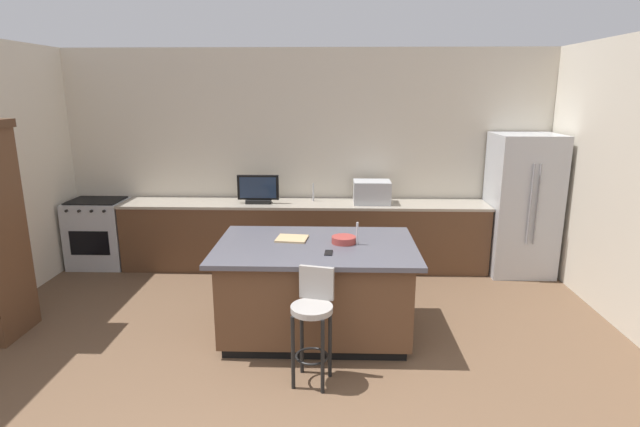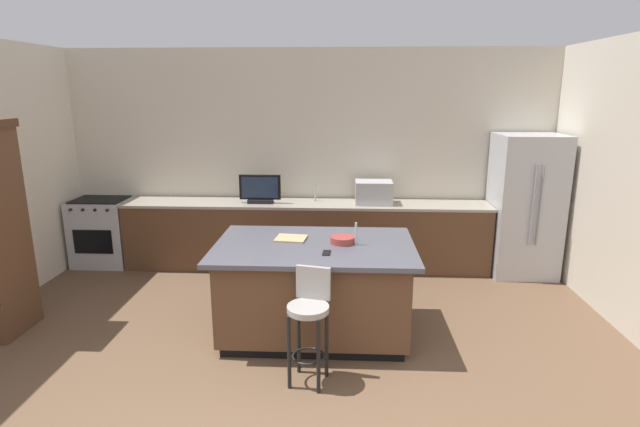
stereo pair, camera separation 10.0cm
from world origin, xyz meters
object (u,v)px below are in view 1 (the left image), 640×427
Objects in this scene: refrigerator at (521,205)px; microwave at (372,192)px; cutting_board at (292,239)px; fruit_bowl at (344,240)px; cell_phone at (329,253)px; range_oven at (100,233)px; kitchen_island at (316,288)px; tv_monitor at (258,190)px; bar_stool_center at (313,316)px.

microwave is (-1.94, 0.07, 0.14)m from refrigerator.
refrigerator reaches higher than cutting_board.
microwave is at bearing 77.88° from fruit_bowl.
range_oven is at bearing 148.44° from cell_phone.
cell_phone reaches higher than kitchen_island.
tv_monitor is 2.11m from fruit_bowl.
fruit_bowl is at bearing 68.41° from cell_phone.
kitchen_island is 3.21m from refrigerator.
tv_monitor is at bearing -1.32° from range_oven.
bar_stool_center is at bearing -134.22° from refrigerator.
microwave is 1.98m from cutting_board.
fruit_bowl is (-2.34, -1.79, 0.05)m from refrigerator.
kitchen_island is at bearing -31.57° from cutting_board.
cell_phone is (-0.14, -0.31, -0.03)m from fruit_bowl.
microwave is at bearing 70.72° from kitchen_island.
cutting_board reaches higher than range_oven.
range_oven is 1.92× the size of microwave.
kitchen_island is at bearing 103.63° from bar_stool_center.
cutting_board reaches higher than cell_phone.
tv_monitor is (-0.83, 1.85, 0.60)m from kitchen_island.
refrigerator reaches higher than kitchen_island.
bar_stool_center is 3.25× the size of cutting_board.
bar_stool_center is (3.04, -2.73, 0.12)m from range_oven.
range_oven is at bearing 147.88° from cutting_board.
fruit_bowl is 0.34m from cell_phone.
refrigerator is 3.25m from cell_phone.
bar_stool_center reaches higher than cell_phone.
tv_monitor reaches higher than fruit_bowl.
tv_monitor is at bearing 121.29° from fruit_bowl.
fruit_bowl is at bearing -11.24° from cutting_board.
kitchen_island is 0.56m from fruit_bowl.
tv_monitor is (-3.43, 0.02, 0.16)m from refrigerator.
cell_phone is at bearing -64.47° from kitchen_island.
refrigerator is at bearing 58.88° from bar_stool_center.
refrigerator is 7.81× the size of fruit_bowl.
tv_monitor is 2.33m from cell_phone.
cell_phone is (3.16, -2.17, 0.47)m from range_oven.
kitchen_island is at bearing 118.39° from cell_phone.
kitchen_island is 1.98× the size of bar_stool_center.
kitchen_island is 6.44× the size of cutting_board.
refrigerator is at bearing 37.41° from fruit_bowl.
kitchen_island is at bearing -170.00° from fruit_bowl.
cutting_board is at bearing -117.33° from microwave.
cutting_board is at bearing -70.95° from tv_monitor.
microwave reaches higher than range_oven.
refrigerator is at bearing -0.70° from range_oven.
microwave is 0.50× the size of bar_stool_center.
cell_phone is (0.12, 0.57, 0.35)m from bar_stool_center.
bar_stool_center reaches higher than cutting_board.
refrigerator is at bearing 35.16° from kitchen_island.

